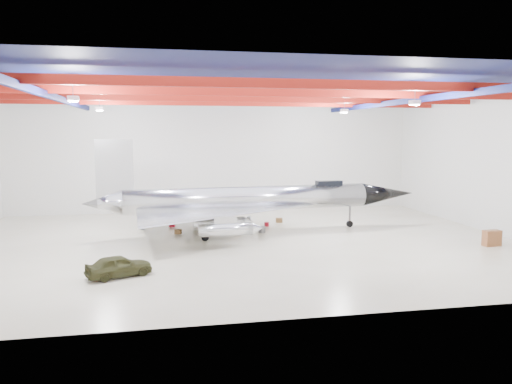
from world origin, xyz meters
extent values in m
plane|color=beige|center=(0.00, 0.00, 0.00)|extent=(40.00, 40.00, 0.00)
plane|color=silver|center=(0.00, 15.00, 5.50)|extent=(40.00, 0.00, 40.00)
plane|color=silver|center=(20.00, 0.00, 5.50)|extent=(0.00, 30.00, 30.00)
plane|color=#0A0F38|center=(0.00, 0.00, 11.00)|extent=(40.00, 40.00, 0.00)
cube|color=maroon|center=(0.00, -9.00, 10.40)|extent=(39.50, 0.25, 0.50)
cube|color=maroon|center=(0.00, -3.00, 10.40)|extent=(39.50, 0.25, 0.50)
cube|color=maroon|center=(0.00, 3.00, 10.40)|extent=(39.50, 0.25, 0.50)
cube|color=maroon|center=(0.00, 9.00, 10.40)|extent=(39.50, 0.25, 0.50)
cube|color=#0D144E|center=(-12.00, 0.00, 10.10)|extent=(0.25, 29.50, 0.40)
cube|color=#0D144E|center=(12.00, 0.00, 10.10)|extent=(0.25, 29.50, 0.40)
cube|color=silver|center=(-10.00, -6.00, 9.70)|extent=(0.55, 0.55, 0.25)
cube|color=silver|center=(10.00, -6.00, 9.70)|extent=(0.55, 0.55, 0.25)
cube|color=silver|center=(-10.00, 6.00, 9.70)|extent=(0.55, 0.55, 0.25)
cube|color=silver|center=(10.00, 6.00, 9.70)|extent=(0.55, 0.55, 0.25)
cylinder|color=silver|center=(1.32, 3.62, 2.70)|extent=(19.34, 3.09, 1.93)
cone|color=black|center=(13.34, 4.34, 2.70)|extent=(4.92, 2.21, 1.93)
cone|color=silver|center=(-9.73, 2.95, 2.70)|extent=(3.00, 2.10, 1.93)
cube|color=silver|center=(-8.77, 3.00, 5.20)|extent=(2.70, 0.28, 4.33)
cube|color=black|center=(8.05, 4.02, 3.71)|extent=(2.16, 0.90, 0.48)
cylinder|color=silver|center=(-1.24, -1.85, 1.35)|extent=(3.70, 1.09, 0.87)
cylinder|color=silver|center=(-1.38, 0.56, 1.35)|extent=(3.70, 1.09, 0.87)
cylinder|color=silver|center=(-1.73, 6.32, 1.35)|extent=(3.70, 1.09, 0.87)
cylinder|color=silver|center=(-1.88, 8.73, 1.35)|extent=(3.70, 1.09, 0.87)
cylinder|color=#59595B|center=(9.97, 4.14, 0.87)|extent=(0.17, 0.17, 1.73)
cylinder|color=black|center=(9.97, 4.14, 0.27)|extent=(0.55, 0.24, 0.54)
cylinder|color=#59595B|center=(-2.37, 0.98, 0.87)|extent=(0.17, 0.17, 1.73)
cylinder|color=black|center=(-2.37, 0.98, 0.27)|extent=(0.55, 0.24, 0.54)
cylinder|color=#59595B|center=(-2.67, 5.78, 0.87)|extent=(0.17, 0.17, 1.73)
cylinder|color=black|center=(-2.67, 5.78, 0.27)|extent=(0.55, 0.24, 0.54)
imported|color=#36371B|center=(-7.81, -7.14, 0.61)|extent=(3.83, 2.70, 1.21)
cube|color=brown|center=(17.11, -4.33, 0.55)|extent=(1.24, 0.68, 1.10)
cube|color=olive|center=(-4.22, 4.01, 0.17)|extent=(0.60, 0.54, 0.34)
cube|color=#A71021|center=(-4.61, 7.13, 0.17)|extent=(0.58, 0.50, 0.35)
cylinder|color=#59595B|center=(2.30, 3.27, 0.25)|extent=(0.69, 0.69, 0.50)
cube|color=olive|center=(4.68, 7.33, 0.20)|extent=(0.62, 0.53, 0.40)
cube|color=#59595B|center=(-7.00, 6.23, 0.12)|extent=(0.35, 0.29, 0.24)
cylinder|color=#A71021|center=(3.23, 5.76, 0.18)|extent=(0.48, 0.48, 0.36)
cube|color=olive|center=(0.54, 4.44, 0.22)|extent=(0.64, 0.52, 0.44)
cylinder|color=#59595B|center=(2.29, 9.08, 0.16)|extent=(0.46, 0.46, 0.31)
camera|label=1|loc=(-5.44, -34.68, 7.88)|focal=35.00mm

